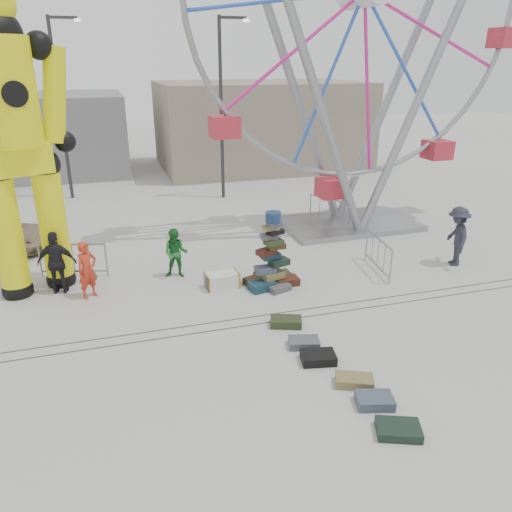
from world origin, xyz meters
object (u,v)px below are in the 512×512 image
object	(u,v)px
barricade_wheel_front	(378,255)
crash_test_dummy	(15,137)
barricade_dummy_c	(73,260)
lamp_post_right	(223,101)
lamp_post_left	(61,101)
ferris_wheel	(362,26)
pedestrian_red	(87,270)
pedestrian_black	(57,263)
pedestrian_grey	(457,236)
suitcase_tower	(272,265)
steamer_trunk	(222,280)
pedestrian_green	(176,253)
barricade_wheel_back	(329,211)

from	to	relation	value
barricade_wheel_front	crash_test_dummy	bearing A→B (deg)	88.96
barricade_dummy_c	crash_test_dummy	bearing A→B (deg)	-128.39
lamp_post_right	lamp_post_left	xyz separation A→B (m)	(-7.00, 2.00, 0.00)
ferris_wheel	pedestrian_red	world-z (taller)	ferris_wheel
barricade_wheel_front	pedestrian_black	world-z (taller)	pedestrian_black
ferris_wheel	pedestrian_grey	world-z (taller)	ferris_wheel
lamp_post_left	barricade_dummy_c	bearing A→B (deg)	-87.93
suitcase_tower	lamp_post_right	bearing A→B (deg)	74.60
lamp_post_right	pedestrian_red	xyz separation A→B (m)	(-6.18, -9.54, -3.67)
crash_test_dummy	suitcase_tower	bearing A→B (deg)	-36.64
crash_test_dummy	pedestrian_red	bearing A→B (deg)	-56.53
lamp_post_left	barricade_wheel_front	bearing A→B (deg)	-52.27
lamp_post_right	pedestrian_black	distance (m)	11.94
lamp_post_right	barricade_dummy_c	bearing A→B (deg)	-129.95
crash_test_dummy	pedestrian_black	xyz separation A→B (m)	(0.58, -0.40, -3.44)
suitcase_tower	barricade_dummy_c	size ratio (longest dim) A/B	1.12
ferris_wheel	lamp_post_right	bearing A→B (deg)	120.81
steamer_trunk	pedestrian_black	xyz separation A→B (m)	(-4.49, 0.99, 0.69)
crash_test_dummy	pedestrian_green	distance (m)	5.32
lamp_post_right	suitcase_tower	world-z (taller)	lamp_post_right
pedestrian_green	ferris_wheel	bearing A→B (deg)	41.11
pedestrian_green	barricade_dummy_c	bearing A→B (deg)	-178.33
barricade_wheel_back	ferris_wheel	bearing A→B (deg)	29.90
pedestrian_grey	pedestrian_green	bearing A→B (deg)	-80.96
ferris_wheel	suitcase_tower	bearing A→B (deg)	-138.15
suitcase_tower	barricade_wheel_front	world-z (taller)	suitcase_tower
lamp_post_right	pedestrian_grey	size ratio (longest dim) A/B	4.14
lamp_post_right	pedestrian_grey	distance (m)	12.15
steamer_trunk	pedestrian_grey	bearing A→B (deg)	-7.62
ferris_wheel	pedestrian_grey	xyz separation A→B (m)	(1.44, -4.63, -6.34)
barricade_wheel_front	pedestrian_green	distance (m)	6.25
ferris_wheel	pedestrian_black	size ratio (longest dim) A/B	8.15
suitcase_tower	barricade_wheel_back	bearing A→B (deg)	40.65
lamp_post_left	steamer_trunk	world-z (taller)	lamp_post_left
barricade_wheel_back	lamp_post_right	bearing A→B (deg)	-176.72
pedestrian_red	suitcase_tower	bearing A→B (deg)	-41.13
lamp_post_right	crash_test_dummy	bearing A→B (deg)	-131.34
lamp_post_left	barricade_wheel_front	size ratio (longest dim) A/B	4.00
barricade_wheel_back	pedestrian_green	size ratio (longest dim) A/B	1.31
barricade_wheel_back	steamer_trunk	bearing A→B (deg)	-75.88
barricade_wheel_front	barricade_dummy_c	bearing A→B (deg)	83.98
lamp_post_right	crash_test_dummy	distance (m)	11.46
pedestrian_grey	pedestrian_red	bearing A→B (deg)	-75.14
pedestrian_green	pedestrian_grey	distance (m)	8.89
steamer_trunk	pedestrian_grey	distance (m)	7.65
barricade_wheel_front	pedestrian_grey	distance (m)	2.69
crash_test_dummy	pedestrian_green	size ratio (longest dim) A/B	5.39
ferris_wheel	barricade_dummy_c	bearing A→B (deg)	-169.77
ferris_wheel	barricade_wheel_back	bearing A→B (deg)	144.48
barricade_dummy_c	pedestrian_green	distance (m)	3.14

